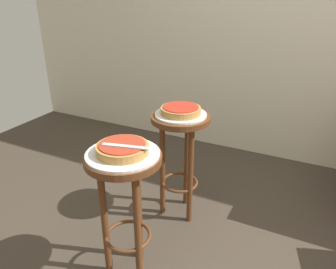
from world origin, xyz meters
name	(u,v)px	position (x,y,z in m)	size (l,w,h in m)	color
stool_foreground	(125,190)	(-0.72, -0.14, 0.53)	(0.37, 0.37, 0.72)	#5B3319
serving_plate_foreground	(123,154)	(-0.72, -0.14, 0.73)	(0.35, 0.35, 0.01)	silver
pizza_foreground	(122,148)	(-0.72, -0.14, 0.76)	(0.25, 0.25, 0.05)	#B78442
stool_middle	(180,144)	(-0.70, 0.46, 0.53)	(0.37, 0.37, 0.72)	#5B3319
serving_plate_middle	(181,114)	(-0.70, 0.46, 0.73)	(0.32, 0.32, 0.01)	silver
pizza_middle	(181,110)	(-0.70, 0.46, 0.76)	(0.25, 0.25, 0.05)	#B78442
pizza_server_knife	(125,146)	(-0.69, -0.16, 0.78)	(0.22, 0.02, 0.01)	silver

